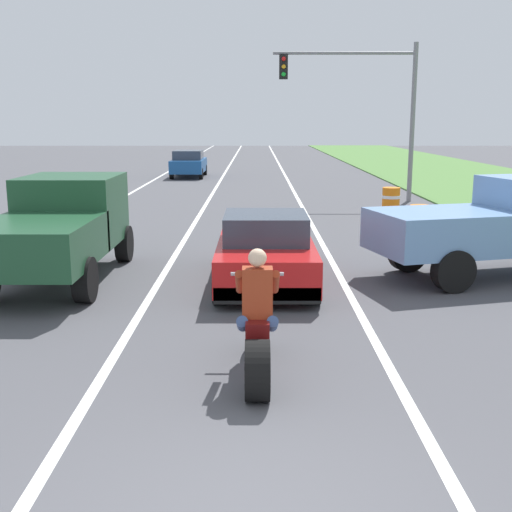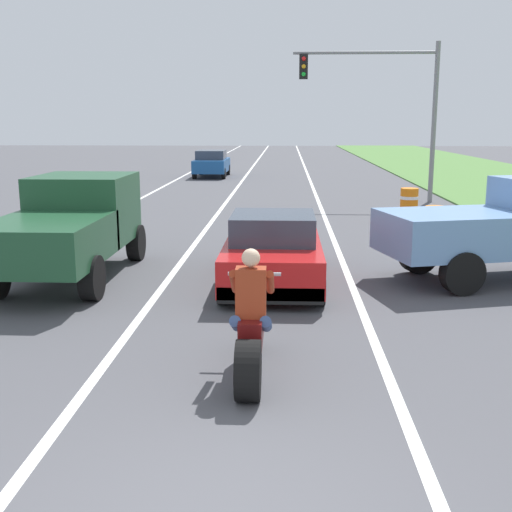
{
  "view_description": "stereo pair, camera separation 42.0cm",
  "coord_description": "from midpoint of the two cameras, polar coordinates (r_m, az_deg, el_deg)",
  "views": [
    {
      "loc": [
        0.1,
        -4.29,
        3.08
      ],
      "look_at": [
        0.06,
        5.58,
        1.0
      ],
      "focal_mm": 44.93,
      "sensor_mm": 36.0,
      "label": 1
    },
    {
      "loc": [
        0.52,
        -4.28,
        3.08
      ],
      "look_at": [
        0.06,
        5.58,
        1.0
      ],
      "focal_mm": 44.93,
      "sensor_mm": 36.0,
      "label": 2
    }
  ],
  "objects": [
    {
      "name": "lane_stripe_right_solid",
      "position": [
        24.52,
        3.74,
        4.66
      ],
      "size": [
        0.14,
        120.0,
        0.01
      ],
      "primitive_type": "cube",
      "color": "white",
      "rests_on": "ground"
    },
    {
      "name": "sports_car_red",
      "position": [
        12.38,
        0.11,
        0.49
      ],
      "size": [
        1.84,
        4.3,
        1.37
      ],
      "color": "red",
      "rests_on": "ground"
    },
    {
      "name": "construction_barrel_mid",
      "position": [
        16.78,
        13.97,
        2.71
      ],
      "size": [
        0.58,
        0.58,
        1.0
      ],
      "color": "orange",
      "rests_on": "ground"
    },
    {
      "name": "lane_stripe_centre_dashed",
      "position": [
        24.56,
        -4.7,
        4.66
      ],
      "size": [
        0.14,
        120.0,
        0.01
      ],
      "primitive_type": "cube",
      "color": "white",
      "rests_on": "ground"
    },
    {
      "name": "traffic_light_mast_near",
      "position": [
        25.46,
        9.73,
        13.92
      ],
      "size": [
        5.47,
        0.34,
        6.0
      ],
      "color": "gray",
      "rests_on": "ground"
    },
    {
      "name": "pickup_truck_left_lane_dark_green",
      "position": [
        13.12,
        -17.68,
        2.69
      ],
      "size": [
        2.02,
        4.8,
        1.98
      ],
      "color": "#1E4C2D",
      "rests_on": "ground"
    },
    {
      "name": "distant_car_far_ahead",
      "position": [
        36.61,
        -6.1,
        8.21
      ],
      "size": [
        1.8,
        4.0,
        1.5
      ],
      "color": "#194C8C",
      "rests_on": "ground"
    },
    {
      "name": "construction_barrel_nearest",
      "position": [
        13.37,
        16.11,
        0.32
      ],
      "size": [
        0.58,
        0.58,
        1.0
      ],
      "color": "orange",
      "rests_on": "ground"
    },
    {
      "name": "motorcycle_with_rider",
      "position": [
        7.75,
        -1.21,
        -6.82
      ],
      "size": [
        0.7,
        2.21,
        1.62
      ],
      "color": "black",
      "rests_on": "ground"
    },
    {
      "name": "construction_barrel_far",
      "position": [
        21.14,
        11.59,
        4.65
      ],
      "size": [
        0.58,
        0.58,
        1.0
      ],
      "color": "orange",
      "rests_on": "ground"
    },
    {
      "name": "pickup_truck_right_shoulder_light_blue",
      "position": [
        13.64,
        20.59,
        2.82
      ],
      "size": [
        5.14,
        3.14,
        1.98
      ],
      "color": "#6B93C6",
      "rests_on": "ground"
    },
    {
      "name": "lane_stripe_left_solid",
      "position": [
        25.13,
        -12.93,
        4.56
      ],
      "size": [
        0.14,
        120.0,
        0.01
      ],
      "primitive_type": "cube",
      "color": "white",
      "rests_on": "ground"
    }
  ]
}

